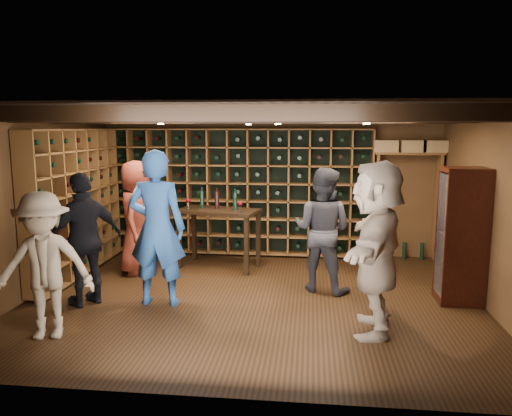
# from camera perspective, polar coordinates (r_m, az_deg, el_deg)

# --- Properties ---
(ground) EXTENTS (6.00, 6.00, 0.00)m
(ground) POSITION_cam_1_polar(r_m,az_deg,el_deg) (6.83, -0.41, -10.35)
(ground) COLOR black
(ground) RESTS_ON ground
(room_shell) EXTENTS (6.00, 6.00, 6.00)m
(room_shell) POSITION_cam_1_polar(r_m,az_deg,el_deg) (6.49, -0.38, 10.39)
(room_shell) COLOR #54371C
(room_shell) RESTS_ON ground
(wine_rack_back) EXTENTS (4.65, 0.30, 2.20)m
(wine_rack_back) POSITION_cam_1_polar(r_m,az_deg,el_deg) (8.89, -2.01, 1.86)
(wine_rack_back) COLOR brown
(wine_rack_back) RESTS_ON ground
(wine_rack_left) EXTENTS (0.30, 2.65, 2.20)m
(wine_rack_left) POSITION_cam_1_polar(r_m,az_deg,el_deg) (8.14, -19.89, 0.64)
(wine_rack_left) COLOR brown
(wine_rack_left) RESTS_ON ground
(crate_shelf) EXTENTS (1.20, 0.32, 2.07)m
(crate_shelf) POSITION_cam_1_polar(r_m,az_deg,el_deg) (8.89, 17.06, 4.18)
(crate_shelf) COLOR brown
(crate_shelf) RESTS_ON ground
(display_cabinet) EXTENTS (0.55, 0.50, 1.75)m
(display_cabinet) POSITION_cam_1_polar(r_m,az_deg,el_deg) (7.02, 22.40, -3.25)
(display_cabinet) COLOR black
(display_cabinet) RESTS_ON ground
(man_blue_shirt) EXTENTS (0.74, 0.49, 2.02)m
(man_blue_shirt) POSITION_cam_1_polar(r_m,az_deg,el_deg) (6.52, -11.25, -2.27)
(man_blue_shirt) COLOR navy
(man_blue_shirt) RESTS_ON ground
(man_grey_suit) EXTENTS (1.03, 0.93, 1.74)m
(man_grey_suit) POSITION_cam_1_polar(r_m,az_deg,el_deg) (7.03, 7.59, -2.49)
(man_grey_suit) COLOR black
(man_grey_suit) RESTS_ON ground
(guest_red_floral) EXTENTS (0.62, 0.91, 1.79)m
(guest_red_floral) POSITION_cam_1_polar(r_m,az_deg,el_deg) (8.02, -13.45, -1.05)
(guest_red_floral) COLOR maroon
(guest_red_floral) RESTS_ON ground
(guest_woman_black) EXTENTS (0.96, 1.06, 1.73)m
(guest_woman_black) POSITION_cam_1_polar(r_m,az_deg,el_deg) (6.77, -18.95, -3.42)
(guest_woman_black) COLOR black
(guest_woman_black) RESTS_ON ground
(guest_khaki) EXTENTS (1.16, 0.83, 1.62)m
(guest_khaki) POSITION_cam_1_polar(r_m,az_deg,el_deg) (5.89, -23.09, -6.09)
(guest_khaki) COLOR gray
(guest_khaki) RESTS_ON ground
(guest_beige) EXTENTS (0.83, 1.86, 1.94)m
(guest_beige) POSITION_cam_1_polar(r_m,az_deg,el_deg) (5.69, 13.55, -4.44)
(guest_beige) COLOR gray
(guest_beige) RESTS_ON ground
(tasting_table) EXTENTS (1.40, 0.93, 1.25)m
(tasting_table) POSITION_cam_1_polar(r_m,az_deg,el_deg) (8.14, -4.32, -1.01)
(tasting_table) COLOR black
(tasting_table) RESTS_ON ground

